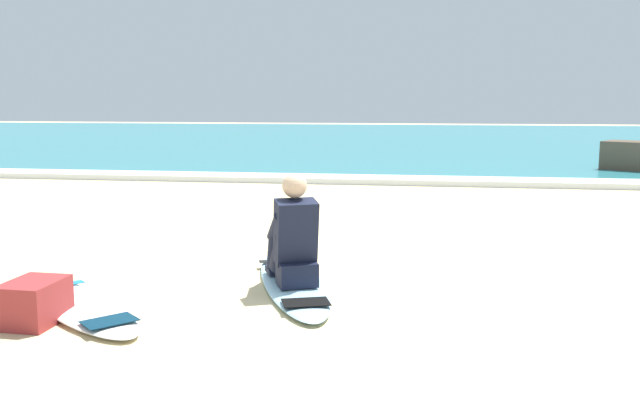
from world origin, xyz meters
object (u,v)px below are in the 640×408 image
Objects in this scene: surfboard_spare_near at (79,305)px; beach_bag at (34,302)px; surfer_seated at (294,241)px; surfboard_main at (293,282)px.

surfboard_spare_near is 3.76× the size of beach_bag.
surfboard_spare_near is at bearing -152.69° from surfer_seated.
beach_bag is at bearing -113.51° from surfboard_spare_near.
surfer_seated is 0.52× the size of surfboard_spare_near.
beach_bag reaches higher than surfboard_main.
surfboard_spare_near is at bearing 66.49° from beach_bag.
surfer_seated reaches higher than surfboard_spare_near.
surfboard_main is at bearing 31.61° from surfboard_spare_near.
surfer_seated reaches higher than surfboard_main.
surfer_seated is at bearing 34.06° from beach_bag.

